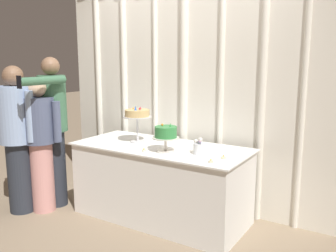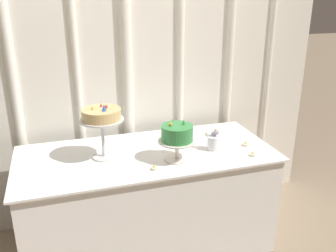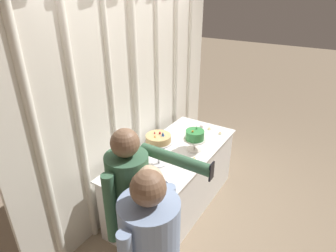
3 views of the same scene
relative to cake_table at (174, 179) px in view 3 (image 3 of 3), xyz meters
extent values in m
plane|color=gray|center=(0.00, -0.10, -0.39)|extent=(24.00, 24.00, 0.00)
cube|color=white|center=(0.00, 0.54, 1.05)|extent=(3.32, 0.04, 2.89)
cylinder|color=white|center=(-1.30, 0.51, 1.05)|extent=(0.08, 0.08, 2.89)
cylinder|color=white|center=(-0.87, 0.51, 1.05)|extent=(0.08, 0.08, 2.89)
cylinder|color=white|center=(-0.41, 0.51, 1.05)|extent=(0.06, 0.06, 2.89)
cylinder|color=white|center=(-0.02, 0.51, 1.05)|extent=(0.09, 0.09, 2.89)
cylinder|color=white|center=(0.43, 0.51, 1.05)|extent=(0.06, 0.06, 2.89)
cylinder|color=white|center=(0.88, 0.51, 1.05)|extent=(0.07, 0.07, 2.89)
cylinder|color=white|center=(1.27, 0.51, 1.05)|extent=(0.05, 0.05, 2.89)
cube|color=white|center=(0.00, 0.00, -0.01)|extent=(1.79, 0.77, 0.77)
cube|color=white|center=(0.00, 0.00, 0.38)|extent=(1.84, 0.82, 0.01)
cylinder|color=silver|center=(-0.30, 0.01, 0.40)|extent=(0.16, 0.16, 0.01)
cylinder|color=silver|center=(-0.30, 0.01, 0.53)|extent=(0.02, 0.02, 0.26)
cylinder|color=silver|center=(-0.30, 0.01, 0.67)|extent=(0.30, 0.30, 0.01)
cylinder|color=#DBB775|center=(-0.30, 0.01, 0.71)|extent=(0.26, 0.26, 0.07)
sphere|color=#DB333D|center=(-0.27, 0.01, 0.76)|extent=(0.02, 0.02, 0.02)
cone|color=#DB333D|center=(-0.30, 0.06, 0.76)|extent=(0.02, 0.02, 0.03)
cone|color=orange|center=(-0.36, 0.01, 0.76)|extent=(0.02, 0.02, 0.03)
cone|color=blue|center=(-0.29, -0.04, 0.77)|extent=(0.03, 0.03, 0.05)
cylinder|color=silver|center=(0.17, -0.17, 0.40)|extent=(0.17, 0.17, 0.01)
cylinder|color=silver|center=(0.17, -0.17, 0.46)|extent=(0.03, 0.03, 0.12)
cylinder|color=silver|center=(0.17, -0.17, 0.53)|extent=(0.26, 0.26, 0.01)
cylinder|color=#388E47|center=(0.17, -0.17, 0.59)|extent=(0.21, 0.21, 0.11)
cone|color=green|center=(0.22, -0.17, 0.66)|extent=(0.03, 0.03, 0.04)
sphere|color=orange|center=(0.13, -0.17, 0.65)|extent=(0.02, 0.02, 0.02)
cylinder|color=silver|center=(0.48, -0.09, 0.44)|extent=(0.08, 0.08, 0.10)
sphere|color=white|center=(0.44, -0.06, 0.51)|extent=(0.04, 0.04, 0.04)
sphere|color=silver|center=(0.49, -0.07, 0.51)|extent=(0.04, 0.04, 0.04)
sphere|color=white|center=(0.50, -0.09, 0.54)|extent=(0.04, 0.04, 0.04)
sphere|color=#CC9EC6|center=(0.50, -0.10, 0.52)|extent=(0.03, 0.03, 0.03)
cylinder|color=beige|center=(-0.02, -0.27, 0.40)|extent=(0.04, 0.04, 0.01)
sphere|color=#F9CC4C|center=(-0.02, -0.27, 0.42)|extent=(0.01, 0.01, 0.01)
cylinder|color=beige|center=(0.70, -0.28, 0.40)|extent=(0.04, 0.04, 0.02)
sphere|color=#F9CC4C|center=(0.70, -0.28, 0.42)|extent=(0.01, 0.01, 0.01)
cylinder|color=beige|center=(0.74, -0.10, 0.40)|extent=(0.05, 0.05, 0.02)
sphere|color=#F9CC4C|center=(0.74, -0.10, 0.42)|extent=(0.01, 0.01, 0.01)
cylinder|color=#4C5675|center=(-1.22, -0.53, 0.63)|extent=(0.43, 0.43, 0.50)
sphere|color=beige|center=(-1.22, -0.53, 0.98)|extent=(0.20, 0.20, 0.20)
cylinder|color=#4C5675|center=(-1.42, -0.60, 0.62)|extent=(0.08, 0.08, 0.44)
cylinder|color=#4C5675|center=(-1.02, -0.46, 0.62)|extent=(0.08, 0.08, 0.44)
cylinder|color=#3D6B4C|center=(-1.21, -0.34, 0.79)|extent=(0.31, 0.31, 0.62)
sphere|color=#846047|center=(-1.21, -0.34, 1.20)|extent=(0.20, 0.20, 0.20)
cylinder|color=#3D6B4C|center=(-1.40, -0.34, 0.79)|extent=(0.08, 0.08, 0.54)
cylinder|color=#3D6B4C|center=(-1.01, -0.61, 1.06)|extent=(0.08, 0.54, 0.08)
cube|color=black|center=(-1.01, -0.88, 1.06)|extent=(0.06, 0.01, 0.12)
cylinder|color=#93ADD6|center=(-1.41, -0.67, 0.69)|extent=(0.38, 0.38, 0.61)
sphere|color=#846047|center=(-1.41, -0.67, 1.10)|extent=(0.21, 0.21, 0.21)
cube|color=maroon|center=(-1.41, -0.84, 0.72)|extent=(0.04, 0.01, 0.39)
cylinder|color=#93ADD6|center=(-1.18, -0.67, 0.69)|extent=(0.08, 0.08, 0.54)
camera|label=1|loc=(1.99, -3.05, 1.28)|focal=38.74mm
camera|label=2|loc=(-0.58, -2.35, 1.49)|focal=39.34mm
camera|label=3|loc=(-2.44, -1.45, 2.13)|focal=30.56mm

